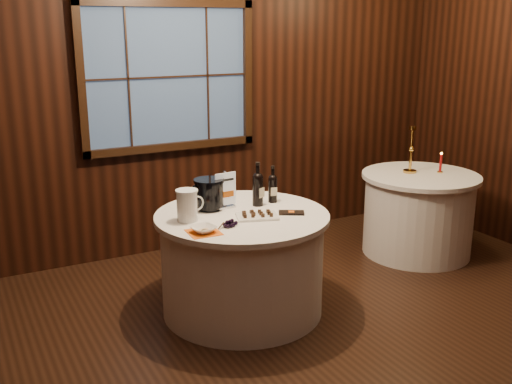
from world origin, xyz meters
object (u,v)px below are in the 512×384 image
port_bottle_right (273,186)px  brass_candlestick (411,156)px  cracker_bowl (204,229)px  chocolate_box (291,213)px  sign_stand (225,196)px  side_table (418,214)px  ice_bucket (209,194)px  grape_bunch (231,224)px  glass_pitcher (187,205)px  red_candle (441,165)px  port_bottle_left (258,187)px  main_table (242,262)px  chocolate_plate (257,215)px

port_bottle_right → brass_candlestick: 1.63m
cracker_bowl → chocolate_box: bearing=6.4°
sign_stand → port_bottle_right: size_ratio=0.98×
side_table → brass_candlestick: (-0.05, 0.10, 0.54)m
side_table → brass_candlestick: 0.55m
ice_bucket → chocolate_box: size_ratio=1.26×
ice_bucket → cracker_bowl: ice_bucket is taller
grape_bunch → glass_pitcher: (-0.21, 0.26, 0.09)m
sign_stand → brass_candlestick: bearing=0.2°
red_candle → port_bottle_left: bearing=-176.1°
chocolate_box → red_candle: size_ratio=0.95×
sign_stand → cracker_bowl: bearing=-135.5°
main_table → brass_candlestick: (1.95, 0.40, 0.54)m
sign_stand → red_candle: sign_stand is taller
glass_pitcher → cracker_bowl: (-0.00, -0.28, -0.09)m
port_bottle_left → port_bottle_right: port_bottle_left is taller
port_bottle_right → red_candle: 1.86m
ice_bucket → red_candle: size_ratio=1.19×
ice_bucket → brass_candlestick: (2.12, 0.19, 0.03)m
chocolate_plate → grape_bunch: size_ratio=1.78×
chocolate_plate → chocolate_box: chocolate_plate is taller
port_bottle_right → red_candle: size_ratio=1.48×
side_table → glass_pitcher: size_ratio=4.79×
side_table → ice_bucket: bearing=-177.6°
ice_bucket → red_candle: bearing=1.3°
side_table → chocolate_plate: (-1.94, -0.43, 0.40)m
chocolate_box → sign_stand: bearing=165.2°
brass_candlestick → main_table: bearing=-168.4°
chocolate_plate → cracker_bowl: (-0.46, -0.12, 0.01)m
sign_stand → chocolate_box: (0.37, -0.36, -0.09)m
grape_bunch → brass_candlestick: brass_candlestick is taller
chocolate_box → grape_bunch: (-0.52, -0.06, 0.01)m
cracker_bowl → side_table: bearing=12.9°
main_table → glass_pitcher: (-0.41, 0.03, 0.50)m
side_table → grape_bunch: 2.30m
port_bottle_right → brass_candlestick: size_ratio=0.66×
cracker_bowl → red_candle: (2.61, 0.51, 0.05)m
red_candle → grape_bunch: bearing=-168.3°
main_table → port_bottle_left: 0.58m
chocolate_box → grape_bunch: bearing=-143.7°
side_table → chocolate_plate: 2.03m
port_bottle_left → ice_bucket: 0.38m
port_bottle_right → red_candle: port_bottle_right is taller
cracker_bowl → red_candle: 2.66m
red_candle → port_bottle_right: bearing=-176.7°
grape_bunch → red_candle: bearing=11.7°
grape_bunch → brass_candlestick: size_ratio=0.43×
port_bottle_left → chocolate_box: (0.12, -0.30, -0.14)m
port_bottle_right → ice_bucket: size_ratio=1.24×
sign_stand → port_bottle_right: 0.39m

